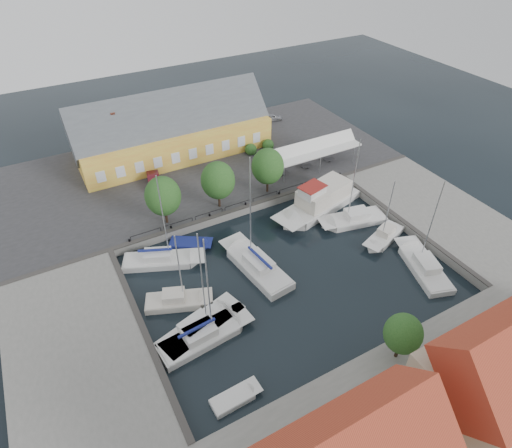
{
  "coord_description": "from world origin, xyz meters",
  "views": [
    {
      "loc": [
        -19.18,
        -28.97,
        32.88
      ],
      "look_at": [
        0.0,
        6.0,
        1.5
      ],
      "focal_mm": 30.0,
      "sensor_mm": 36.0,
      "label": 1
    }
  ],
  "objects": [
    {
      "name": "launch_sw",
      "position": [
        -11.73,
        -11.87,
        0.09
      ],
      "size": [
        4.38,
        1.78,
        0.98
      ],
      "color": "silver",
      "rests_on": "ground"
    },
    {
      "name": "west_boat_c",
      "position": [
        -11.61,
        -4.14,
        0.26
      ],
      "size": [
        9.29,
        5.23,
        12.01
      ],
      "color": "silver",
      "rests_on": "ground"
    },
    {
      "name": "car_red",
      "position": [
        -7.7,
        20.72,
        1.76
      ],
      "size": [
        2.52,
        4.84,
        1.52
      ],
      "primitive_type": "imported",
      "rotation": [
        0.0,
        0.0,
        -0.21
      ],
      "color": "#55131C",
      "rests_on": "north_quay"
    },
    {
      "name": "east_quay",
      "position": [
        22.0,
        -2.0,
        0.5
      ],
      "size": [
        12.0,
        24.0,
        1.0
      ],
      "primitive_type": "cube",
      "color": "slate",
      "rests_on": "ground"
    },
    {
      "name": "tent_canopy",
      "position": [
        14.0,
        14.5,
        3.68
      ],
      "size": [
        14.0,
        4.0,
        2.83
      ],
      "color": "silver",
      "rests_on": "north_quay"
    },
    {
      "name": "south_bank",
      "position": [
        0.0,
        -21.0,
        0.5
      ],
      "size": [
        56.0,
        14.0,
        1.0
      ],
      "primitive_type": "cube",
      "color": "slate",
      "rests_on": "ground"
    },
    {
      "name": "east_boat_b",
      "position": [
        12.82,
        -2.21,
        0.26
      ],
      "size": [
        6.73,
        4.12,
        9.12
      ],
      "color": "silver",
      "rests_on": "ground"
    },
    {
      "name": "east_boat_c",
      "position": [
        13.12,
        -8.13,
        0.26
      ],
      "size": [
        5.42,
        9.3,
        11.41
      ],
      "color": "silver",
      "rests_on": "ground"
    },
    {
      "name": "north_quay",
      "position": [
        0.0,
        23.0,
        0.5
      ],
      "size": [
        56.0,
        26.0,
        1.0
      ],
      "primitive_type": "cube",
      "color": "#2D2D30",
      "rests_on": "ground"
    },
    {
      "name": "ground",
      "position": [
        0.0,
        0.0,
        0.0
      ],
      "size": [
        140.0,
        140.0,
        0.0
      ],
      "primitive_type": "plane",
      "color": "black",
      "rests_on": "ground"
    },
    {
      "name": "east_boat_a",
      "position": [
        11.81,
        2.22,
        0.26
      ],
      "size": [
        8.93,
        4.57,
        12.12
      ],
      "color": "silver",
      "rests_on": "ground"
    },
    {
      "name": "west_boat_d",
      "position": [
        -11.6,
        -5.1,
        0.27
      ],
      "size": [
        9.48,
        3.71,
        12.25
      ],
      "color": "silver",
      "rests_on": "ground"
    },
    {
      "name": "quay_edge_fittings",
      "position": [
        0.02,
        4.75,
        1.06
      ],
      "size": [
        56.0,
        24.72,
        0.4
      ],
      "color": "#383533",
      "rests_on": "north_quay"
    },
    {
      "name": "west_boat_b",
      "position": [
        -12.23,
        0.09,
        0.26
      ],
      "size": [
        7.03,
        4.61,
        9.44
      ],
      "color": "beige",
      "rests_on": "ground"
    },
    {
      "name": "west_quay",
      "position": [
        -22.0,
        -2.0,
        0.5
      ],
      "size": [
        12.0,
        24.0,
        1.0
      ],
      "primitive_type": "cube",
      "color": "slate",
      "rests_on": "ground"
    },
    {
      "name": "trawler",
      "position": [
        9.73,
        6.63,
        1.02
      ],
      "size": [
        13.64,
        6.93,
        5.0
      ],
      "color": "silver",
      "rests_on": "ground"
    },
    {
      "name": "west_boat_a",
      "position": [
        -11.63,
        6.56,
        0.27
      ],
      "size": [
        9.25,
        5.89,
        11.95
      ],
      "color": "silver",
      "rests_on": "ground"
    },
    {
      "name": "car_silver",
      "position": [
        16.76,
        30.84,
        1.61
      ],
      "size": [
        3.8,
        2.24,
        1.21
      ],
      "primitive_type": "imported",
      "rotation": [
        0.0,
        0.0,
        1.33
      ],
      "color": "#A2A4AA",
      "rests_on": "north_quay"
    },
    {
      "name": "warehouse",
      "position": [
        -2.6,
        28.36,
        4.43
      ],
      "size": [
        28.56,
        14.0,
        9.55
      ],
      "color": "gold",
      "rests_on": "north_quay"
    },
    {
      "name": "quay_trees",
      "position": [
        -2.0,
        12.0,
        4.88
      ],
      "size": [
        18.2,
        4.2,
        6.3
      ],
      "color": "black",
      "rests_on": "north_quay"
    },
    {
      "name": "townhouses",
      "position": [
        1.93,
        -23.24,
        5.82
      ],
      "size": [
        36.3,
        8.5,
        12.0
      ],
      "color": "#B4A98A",
      "rests_on": "south_bank"
    },
    {
      "name": "center_sailboat",
      "position": [
        -2.88,
        0.66,
        0.36
      ],
      "size": [
        4.29,
        10.65,
        14.04
      ],
      "color": "silver",
      "rests_on": "ground"
    },
    {
      "name": "launch_nw",
      "position": [
        -7.77,
        7.89,
        0.09
      ],
      "size": [
        5.23,
        4.32,
        0.88
      ],
      "color": "navy",
      "rests_on": "ground"
    }
  ]
}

